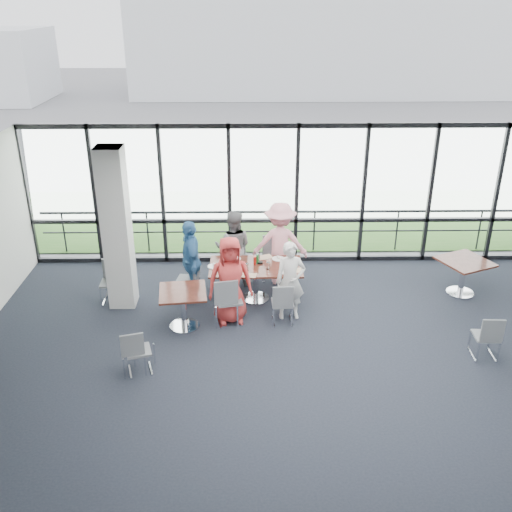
{
  "coord_description": "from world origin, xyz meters",
  "views": [
    {
      "loc": [
        -1.1,
        -7.14,
        5.65
      ],
      "look_at": [
        -0.94,
        2.83,
        1.1
      ],
      "focal_mm": 40.0,
      "sensor_mm": 36.0,
      "label": 1
    }
  ],
  "objects_px": {
    "main_table": "(256,272)",
    "chair_main_fl": "(237,258)",
    "side_table_right": "(464,265)",
    "diner_end": "(191,261)",
    "chair_spare_la": "(138,351)",
    "chair_spare_lb": "(111,283)",
    "side_table_left": "(183,297)",
    "diner_far_left": "(233,248)",
    "chair_main_nr": "(283,303)",
    "chair_main_nl": "(229,300)",
    "diner_near_right": "(290,281)",
    "chair_spare_r": "(486,336)",
    "structural_column": "(117,229)",
    "diner_near_left": "(230,280)",
    "chair_main_end": "(187,280)",
    "diner_far_right": "(280,244)",
    "chair_main_fr": "(273,259)"
  },
  "relations": [
    {
      "from": "diner_end",
      "to": "chair_main_fr",
      "type": "bearing_deg",
      "value": 105.29
    },
    {
      "from": "side_table_left",
      "to": "chair_main_fl",
      "type": "xyz_separation_m",
      "value": [
        0.96,
        2.03,
        -0.17
      ]
    },
    {
      "from": "diner_far_right",
      "to": "chair_main_nl",
      "type": "relative_size",
      "value": 1.91
    },
    {
      "from": "chair_main_end",
      "to": "chair_spare_lb",
      "type": "height_order",
      "value": "chair_main_end"
    },
    {
      "from": "structural_column",
      "to": "diner_near_left",
      "type": "height_order",
      "value": "structural_column"
    },
    {
      "from": "diner_end",
      "to": "chair_spare_lb",
      "type": "relative_size",
      "value": 2.0
    },
    {
      "from": "structural_column",
      "to": "diner_end",
      "type": "bearing_deg",
      "value": 7.93
    },
    {
      "from": "chair_main_fr",
      "to": "chair_main_end",
      "type": "xyz_separation_m",
      "value": [
        -1.76,
        -0.9,
        -0.02
      ]
    },
    {
      "from": "side_table_left",
      "to": "chair_spare_la",
      "type": "xyz_separation_m",
      "value": [
        -0.6,
        -1.39,
        -0.23
      ]
    },
    {
      "from": "diner_far_left",
      "to": "chair_spare_la",
      "type": "relative_size",
      "value": 2.06
    },
    {
      "from": "chair_spare_r",
      "to": "side_table_left",
      "type": "bearing_deg",
      "value": 171.61
    },
    {
      "from": "diner_near_right",
      "to": "chair_main_nr",
      "type": "height_order",
      "value": "diner_near_right"
    },
    {
      "from": "diner_near_left",
      "to": "chair_spare_la",
      "type": "bearing_deg",
      "value": -141.33
    },
    {
      "from": "chair_main_fr",
      "to": "chair_main_end",
      "type": "height_order",
      "value": "chair_main_fr"
    },
    {
      "from": "side_table_left",
      "to": "diner_end",
      "type": "bearing_deg",
      "value": 87.11
    },
    {
      "from": "diner_far_left",
      "to": "chair_main_fl",
      "type": "distance_m",
      "value": 0.42
    },
    {
      "from": "diner_near_right",
      "to": "chair_spare_r",
      "type": "height_order",
      "value": "diner_near_right"
    },
    {
      "from": "diner_near_right",
      "to": "chair_spare_r",
      "type": "relative_size",
      "value": 1.92
    },
    {
      "from": "chair_main_end",
      "to": "diner_end",
      "type": "bearing_deg",
      "value": 118.51
    },
    {
      "from": "main_table",
      "to": "side_table_left",
      "type": "bearing_deg",
      "value": -141.84
    },
    {
      "from": "diner_near_right",
      "to": "chair_main_fl",
      "type": "height_order",
      "value": "diner_near_right"
    },
    {
      "from": "chair_main_nr",
      "to": "chair_spare_lb",
      "type": "xyz_separation_m",
      "value": [
        -3.39,
        0.86,
        0.01
      ]
    },
    {
      "from": "structural_column",
      "to": "diner_near_right",
      "type": "distance_m",
      "value": 3.45
    },
    {
      "from": "structural_column",
      "to": "chair_spare_lb",
      "type": "height_order",
      "value": "structural_column"
    },
    {
      "from": "diner_near_right",
      "to": "chair_main_fl",
      "type": "xyz_separation_m",
      "value": [
        -1.03,
        1.7,
        -0.31
      ]
    },
    {
      "from": "side_table_left",
      "to": "chair_spare_r",
      "type": "height_order",
      "value": "chair_spare_r"
    },
    {
      "from": "diner_far_left",
      "to": "chair_main_fl",
      "type": "height_order",
      "value": "diner_far_left"
    },
    {
      "from": "main_table",
      "to": "diner_near_left",
      "type": "distance_m",
      "value": 0.99
    },
    {
      "from": "side_table_right",
      "to": "diner_end",
      "type": "bearing_deg",
      "value": -178.8
    },
    {
      "from": "structural_column",
      "to": "diner_near_left",
      "type": "bearing_deg",
      "value": -17.79
    },
    {
      "from": "chair_spare_la",
      "to": "chair_spare_lb",
      "type": "distance_m",
      "value": 2.57
    },
    {
      "from": "chair_main_end",
      "to": "diner_far_right",
      "type": "bearing_deg",
      "value": 120.09
    },
    {
      "from": "side_table_right",
      "to": "chair_main_nr",
      "type": "distance_m",
      "value": 3.94
    },
    {
      "from": "side_table_right",
      "to": "chair_main_fl",
      "type": "xyz_separation_m",
      "value": [
        -4.66,
        0.8,
        -0.18
      ]
    },
    {
      "from": "structural_column",
      "to": "main_table",
      "type": "relative_size",
      "value": 1.73
    },
    {
      "from": "main_table",
      "to": "chair_main_fl",
      "type": "bearing_deg",
      "value": 112.1
    },
    {
      "from": "chair_spare_lb",
      "to": "chair_main_nr",
      "type": "bearing_deg",
      "value": 163.67
    },
    {
      "from": "side_table_right",
      "to": "chair_spare_r",
      "type": "height_order",
      "value": "chair_spare_r"
    },
    {
      "from": "diner_far_left",
      "to": "chair_main_nl",
      "type": "xyz_separation_m",
      "value": [
        -0.05,
        -1.65,
        -0.35
      ]
    },
    {
      "from": "chair_main_nr",
      "to": "chair_spare_lb",
      "type": "height_order",
      "value": "chair_spare_lb"
    },
    {
      "from": "diner_far_right",
      "to": "diner_near_left",
      "type": "bearing_deg",
      "value": 60.7
    },
    {
      "from": "chair_spare_lb",
      "to": "side_table_left",
      "type": "bearing_deg",
      "value": 145.13
    },
    {
      "from": "diner_near_right",
      "to": "chair_main_fl",
      "type": "distance_m",
      "value": 2.01
    },
    {
      "from": "diner_far_left",
      "to": "chair_main_nr",
      "type": "xyz_separation_m",
      "value": [
        0.96,
        -1.67,
        -0.41
      ]
    },
    {
      "from": "side_table_right",
      "to": "diner_far_left",
      "type": "xyz_separation_m",
      "value": [
        -4.74,
        0.57,
        0.18
      ]
    },
    {
      "from": "diner_near_left",
      "to": "chair_main_fr",
      "type": "height_order",
      "value": "diner_near_left"
    },
    {
      "from": "diner_end",
      "to": "chair_main_end",
      "type": "height_order",
      "value": "diner_end"
    },
    {
      "from": "diner_far_left",
      "to": "diner_end",
      "type": "bearing_deg",
      "value": 45.46
    },
    {
      "from": "diner_far_left",
      "to": "diner_near_right",
      "type": "bearing_deg",
      "value": 132.59
    },
    {
      "from": "chair_main_nl",
      "to": "chair_main_fl",
      "type": "height_order",
      "value": "chair_main_nl"
    }
  ]
}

